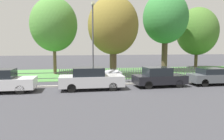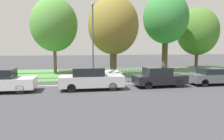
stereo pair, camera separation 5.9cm
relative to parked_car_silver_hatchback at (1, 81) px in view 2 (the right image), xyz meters
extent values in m
plane|color=#38383D|center=(10.13, 1.19, -0.76)|extent=(120.00, 120.00, 0.00)
cube|color=#B2ADA3|center=(10.13, 1.29, -0.70)|extent=(36.14, 0.20, 0.12)
cube|color=#477F3D|center=(10.13, 9.17, -0.76)|extent=(36.14, 10.50, 0.01)
cube|color=#4C4C51|center=(10.13, 3.94, -0.47)|extent=(36.14, 0.03, 0.05)
cube|color=#4C4C51|center=(10.13, 3.94, 0.00)|extent=(36.14, 0.03, 0.05)
cube|color=#4C4C51|center=(3.60, 3.92, -0.24)|extent=(0.06, 0.03, 1.06)
cube|color=#4C4C51|center=(3.77, 3.92, -0.24)|extent=(0.06, 0.03, 1.06)
cube|color=#4C4C51|center=(3.93, 3.92, -0.24)|extent=(0.06, 0.03, 1.06)
cube|color=#4C4C51|center=(4.10, 3.92, -0.24)|extent=(0.06, 0.03, 1.06)
cube|color=#4C4C51|center=(4.26, 3.92, -0.24)|extent=(0.06, 0.03, 1.06)
cube|color=#4C4C51|center=(4.43, 3.92, -0.24)|extent=(0.06, 0.03, 1.06)
cube|color=#4C4C51|center=(4.59, 3.92, -0.24)|extent=(0.06, 0.03, 1.06)
cube|color=#4C4C51|center=(4.76, 3.92, -0.24)|extent=(0.06, 0.03, 1.06)
cube|color=#4C4C51|center=(4.92, 3.92, -0.24)|extent=(0.06, 0.03, 1.06)
cube|color=#4C4C51|center=(5.09, 3.92, -0.24)|extent=(0.06, 0.03, 1.06)
cube|color=#4C4C51|center=(5.25, 3.92, -0.24)|extent=(0.06, 0.03, 1.06)
cube|color=#4C4C51|center=(5.42, 3.92, -0.24)|extent=(0.06, 0.03, 1.06)
cube|color=#4C4C51|center=(5.58, 3.92, -0.24)|extent=(0.06, 0.03, 1.06)
cube|color=#4C4C51|center=(5.75, 3.92, -0.24)|extent=(0.06, 0.03, 1.06)
cube|color=#4C4C51|center=(5.91, 3.92, -0.24)|extent=(0.06, 0.03, 1.06)
cube|color=#4C4C51|center=(6.08, 3.92, -0.24)|extent=(0.06, 0.03, 1.06)
cube|color=#4C4C51|center=(6.24, 3.92, -0.24)|extent=(0.06, 0.03, 1.06)
cube|color=#4C4C51|center=(6.41, 3.92, -0.24)|extent=(0.06, 0.03, 1.06)
cube|color=#4C4C51|center=(6.57, 3.92, -0.24)|extent=(0.06, 0.03, 1.06)
cube|color=#4C4C51|center=(6.74, 3.92, -0.24)|extent=(0.06, 0.03, 1.06)
cube|color=#4C4C51|center=(6.90, 3.92, -0.24)|extent=(0.06, 0.03, 1.06)
cube|color=#4C4C51|center=(7.07, 3.92, -0.24)|extent=(0.06, 0.03, 1.06)
cube|color=#4C4C51|center=(7.24, 3.92, -0.24)|extent=(0.06, 0.03, 1.06)
cube|color=#4C4C51|center=(7.40, 3.92, -0.24)|extent=(0.06, 0.03, 1.06)
cube|color=#4C4C51|center=(7.57, 3.92, -0.24)|extent=(0.06, 0.03, 1.06)
cube|color=#4C4C51|center=(7.73, 3.92, -0.24)|extent=(0.06, 0.03, 1.06)
cube|color=#4C4C51|center=(7.90, 3.92, -0.24)|extent=(0.06, 0.03, 1.06)
cube|color=#4C4C51|center=(8.06, 3.92, -0.24)|extent=(0.06, 0.03, 1.06)
cube|color=#4C4C51|center=(8.23, 3.92, -0.24)|extent=(0.06, 0.03, 1.06)
cube|color=#4C4C51|center=(8.39, 3.92, -0.24)|extent=(0.06, 0.03, 1.06)
cube|color=#4C4C51|center=(8.56, 3.92, -0.24)|extent=(0.06, 0.03, 1.06)
cube|color=#4C4C51|center=(8.72, 3.92, -0.24)|extent=(0.06, 0.03, 1.06)
cube|color=#4C4C51|center=(8.89, 3.92, -0.24)|extent=(0.06, 0.03, 1.06)
cube|color=#4C4C51|center=(9.05, 3.92, -0.24)|extent=(0.06, 0.03, 1.06)
cube|color=#4C4C51|center=(9.22, 3.92, -0.24)|extent=(0.06, 0.03, 1.06)
cube|color=#4C4C51|center=(9.38, 3.92, -0.24)|extent=(0.06, 0.03, 1.06)
cube|color=#4C4C51|center=(9.55, 3.92, -0.24)|extent=(0.06, 0.03, 1.06)
cube|color=#4C4C51|center=(9.71, 3.92, -0.24)|extent=(0.06, 0.03, 1.06)
cube|color=#4C4C51|center=(9.88, 3.92, -0.24)|extent=(0.06, 0.03, 1.06)
cube|color=#4C4C51|center=(10.04, 3.92, -0.24)|extent=(0.06, 0.03, 1.06)
cube|color=#4C4C51|center=(10.21, 3.92, -0.24)|extent=(0.06, 0.03, 1.06)
cube|color=#4C4C51|center=(10.37, 3.92, -0.24)|extent=(0.06, 0.03, 1.06)
cube|color=#4C4C51|center=(10.54, 3.92, -0.24)|extent=(0.06, 0.03, 1.06)
cube|color=#4C4C51|center=(10.70, 3.92, -0.24)|extent=(0.06, 0.03, 1.06)
cube|color=#4C4C51|center=(10.87, 3.92, -0.24)|extent=(0.06, 0.03, 1.06)
cube|color=#4C4C51|center=(11.03, 3.92, -0.24)|extent=(0.06, 0.03, 1.06)
cube|color=#4C4C51|center=(11.20, 3.92, -0.24)|extent=(0.06, 0.03, 1.06)
cube|color=#4C4C51|center=(11.36, 3.92, -0.24)|extent=(0.06, 0.03, 1.06)
cube|color=#4C4C51|center=(11.53, 3.92, -0.24)|extent=(0.06, 0.03, 1.06)
cube|color=#4C4C51|center=(11.69, 3.92, -0.24)|extent=(0.06, 0.03, 1.06)
cube|color=#4C4C51|center=(11.86, 3.92, -0.24)|extent=(0.06, 0.03, 1.06)
cube|color=#4C4C51|center=(12.03, 3.92, -0.24)|extent=(0.06, 0.03, 1.06)
cube|color=#4C4C51|center=(12.19, 3.92, -0.24)|extent=(0.06, 0.03, 1.06)
cube|color=#4C4C51|center=(12.36, 3.92, -0.24)|extent=(0.06, 0.03, 1.06)
cube|color=#4C4C51|center=(12.52, 3.92, -0.24)|extent=(0.06, 0.03, 1.06)
cube|color=#4C4C51|center=(12.69, 3.92, -0.24)|extent=(0.06, 0.03, 1.06)
cube|color=#4C4C51|center=(12.85, 3.92, -0.24)|extent=(0.06, 0.03, 1.06)
cube|color=#4C4C51|center=(13.02, 3.92, -0.24)|extent=(0.06, 0.03, 1.06)
cube|color=#4C4C51|center=(13.18, 3.92, -0.24)|extent=(0.06, 0.03, 1.06)
cube|color=#4C4C51|center=(13.35, 3.92, -0.24)|extent=(0.06, 0.03, 1.06)
cube|color=#4C4C51|center=(13.51, 3.92, -0.24)|extent=(0.06, 0.03, 1.06)
cube|color=#4C4C51|center=(13.68, 3.92, -0.24)|extent=(0.06, 0.03, 1.06)
cube|color=#4C4C51|center=(13.84, 3.92, -0.24)|extent=(0.06, 0.03, 1.06)
cube|color=#4C4C51|center=(14.01, 3.92, -0.24)|extent=(0.06, 0.03, 1.06)
cube|color=#4C4C51|center=(14.17, 3.92, -0.24)|extent=(0.06, 0.03, 1.06)
cube|color=#4C4C51|center=(14.34, 3.92, -0.24)|extent=(0.06, 0.03, 1.06)
cube|color=#4C4C51|center=(14.50, 3.92, -0.24)|extent=(0.06, 0.03, 1.06)
cube|color=#4C4C51|center=(14.67, 3.92, -0.24)|extent=(0.06, 0.03, 1.06)
cube|color=#4C4C51|center=(14.83, 3.92, -0.24)|extent=(0.06, 0.03, 1.06)
cube|color=#4C4C51|center=(15.00, 3.92, -0.24)|extent=(0.06, 0.03, 1.06)
cube|color=#4C4C51|center=(15.16, 3.92, -0.24)|extent=(0.06, 0.03, 1.06)
cube|color=#4C4C51|center=(15.33, 3.92, -0.24)|extent=(0.06, 0.03, 1.06)
cube|color=#4C4C51|center=(15.49, 3.92, -0.24)|extent=(0.06, 0.03, 1.06)
cube|color=#4C4C51|center=(15.66, 3.92, -0.24)|extent=(0.06, 0.03, 1.06)
cube|color=#4C4C51|center=(15.82, 3.92, -0.24)|extent=(0.06, 0.03, 1.06)
cube|color=#4C4C51|center=(15.99, 3.92, -0.24)|extent=(0.06, 0.03, 1.06)
cube|color=#4C4C51|center=(16.15, 3.92, -0.24)|extent=(0.06, 0.03, 1.06)
cube|color=#4C4C51|center=(16.32, 3.92, -0.24)|extent=(0.06, 0.03, 1.06)
cube|color=#4C4C51|center=(16.49, 3.92, -0.24)|extent=(0.06, 0.03, 1.06)
cube|color=#4C4C51|center=(16.65, 3.92, -0.24)|extent=(0.06, 0.03, 1.06)
cube|color=silver|center=(0.06, 0.00, -0.16)|extent=(4.30, 1.93, 0.70)
cylinder|color=black|center=(1.40, 0.81, -0.47)|extent=(0.60, 0.15, 0.59)
cylinder|color=black|center=(1.36, -0.88, -0.47)|extent=(0.60, 0.15, 0.59)
cube|color=#BCBCC1|center=(5.96, -0.11, -0.15)|extent=(4.47, 1.92, 0.74)
cube|color=black|center=(5.73, -0.11, 0.51)|extent=(2.16, 1.70, 0.58)
cylinder|color=black|center=(7.35, 0.72, -0.47)|extent=(0.59, 0.15, 0.59)
cylinder|color=black|center=(7.32, -0.98, -0.47)|extent=(0.59, 0.15, 0.59)
cylinder|color=black|center=(4.59, 0.77, -0.47)|extent=(0.59, 0.15, 0.59)
cylinder|color=black|center=(4.56, -0.94, -0.47)|extent=(0.59, 0.15, 0.59)
cube|color=black|center=(11.09, 0.04, -0.20)|extent=(3.90, 1.85, 0.63)
cube|color=black|center=(10.90, 0.03, 0.41)|extent=(1.89, 1.62, 0.60)
cylinder|color=black|center=(12.26, 0.87, -0.47)|extent=(0.59, 0.16, 0.59)
cylinder|color=black|center=(12.31, -0.73, -0.47)|extent=(0.59, 0.16, 0.59)
cylinder|color=black|center=(9.88, 0.80, -0.47)|extent=(0.59, 0.16, 0.59)
cylinder|color=black|center=(9.92, -0.80, -0.47)|extent=(0.59, 0.16, 0.59)
cube|color=#51565B|center=(15.59, -0.01, -0.20)|extent=(3.83, 1.74, 0.62)
cube|color=black|center=(15.40, -0.01, 0.33)|extent=(1.86, 1.53, 0.45)
cylinder|color=black|center=(16.79, 0.71, -0.47)|extent=(0.59, 0.16, 0.59)
cylinder|color=black|center=(14.44, 0.77, -0.47)|extent=(0.59, 0.16, 0.59)
cylinder|color=black|center=(14.40, -0.73, -0.47)|extent=(0.59, 0.16, 0.59)
cylinder|color=black|center=(8.62, 2.57, -0.46)|extent=(0.61, 0.12, 0.61)
cylinder|color=black|center=(7.16, 2.61, -0.46)|extent=(0.61, 0.12, 0.61)
ellipsoid|color=#9EA0A8|center=(7.89, 2.59, -0.10)|extent=(1.93, 0.60, 0.84)
ellipsoid|color=#9EA0A8|center=(8.35, 2.58, 0.12)|extent=(0.46, 0.70, 0.39)
cylinder|color=brown|center=(2.85, 9.43, 1.12)|extent=(0.35, 0.35, 3.77)
ellipsoid|color=#4C8438|center=(2.85, 9.43, 4.61)|extent=(5.05, 5.05, 5.81)
cylinder|color=brown|center=(8.72, 5.99, 0.99)|extent=(0.67, 0.67, 3.51)
ellipsoid|color=olive|center=(8.72, 5.99, 4.31)|extent=(4.95, 4.95, 5.70)
cylinder|color=#473828|center=(15.58, 9.13, 1.59)|extent=(0.68, 0.68, 4.72)
ellipsoid|color=#337A38|center=(15.58, 9.13, 5.62)|extent=(5.26, 5.26, 6.05)
cylinder|color=brown|center=(21.41, 11.81, 0.88)|extent=(0.43, 0.43, 3.29)
ellipsoid|color=#426B28|center=(21.41, 11.81, 4.28)|extent=(5.53, 5.53, 6.36)
cylinder|color=#47474C|center=(6.28, 1.83, 2.31)|extent=(0.11, 0.11, 6.15)
cube|color=beige|center=(6.28, 1.48, 5.49)|extent=(0.20, 0.76, 0.18)
camera|label=1|loc=(4.51, -15.27, 2.25)|focal=35.00mm
camera|label=2|loc=(4.57, -15.28, 2.25)|focal=35.00mm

